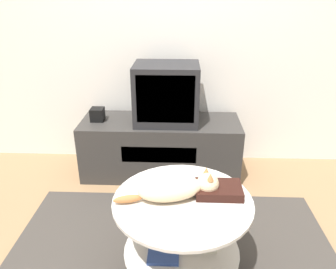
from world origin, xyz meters
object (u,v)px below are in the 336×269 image
at_px(dvd_box, 219,190).
at_px(cat, 177,188).
at_px(tv, 166,94).
at_px(speaker, 97,114).

distance_m(dvd_box, cat, 0.23).
xyz_separation_m(tv, cat, (0.11, -1.12, -0.16)).
height_order(tv, dvd_box, tv).
distance_m(speaker, cat, 1.31).
distance_m(tv, speaker, 0.61).
bearing_deg(cat, tv, 80.89).
relative_size(tv, cat, 0.95).
height_order(speaker, cat, cat).
height_order(dvd_box, cat, cat).
xyz_separation_m(dvd_box, cat, (-0.22, -0.04, 0.03)).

